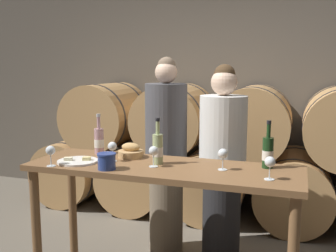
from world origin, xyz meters
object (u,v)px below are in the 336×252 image
Objects in this scene: wine_bottle_rose at (99,141)px; wine_bottle_red at (268,152)px; person_right at (222,165)px; blue_crock at (107,160)px; person_left at (166,156)px; wine_glass_center at (153,152)px; wine_glass_left at (112,147)px; wine_glass_far_right at (270,163)px; wine_glass_far_left at (51,151)px; bread_basket at (131,152)px; wine_bottle_white at (158,148)px; wine_glass_right at (223,155)px; tasting_table at (162,186)px; cheese_plate at (78,161)px.

wine_bottle_red is at bearing -1.18° from wine_bottle_rose.
person_right is 1.05m from blue_crock.
person_left is 0.73m from wine_glass_center.
wine_glass_far_right is at bearing -6.11° from wine_glass_left.
blue_crock is 0.88× the size of wine_glass_far_right.
bread_basket is at bearing 45.47° from wine_glass_far_left.
person_right is 5.11× the size of wine_bottle_white.
wine_bottle_white is 0.76m from wine_glass_far_right.
person_right is at bearing 64.57° from wine_glass_center.
wine_glass_far_right is (1.00, -0.26, 0.06)m from bread_basket.
blue_crock is 0.74m from wine_glass_right.
wine_glass_far_right is at bearing -23.32° from wine_glass_right.
wine_bottle_red reaches higher than wine_glass_left.
bread_basket is 1.33× the size of wine_glass_center.
wine_bottle_white reaches higher than wine_glass_center.
wine_glass_right is at bearing 13.86° from wine_glass_far_left.
wine_glass_center reaches higher than tasting_table.
person_right is at bearing 44.46° from wine_glass_left.
tasting_table is 13.19× the size of wine_glass_right.
tasting_table is at bearing 170.91° from wine_glass_far_right.
wine_glass_right is (0.45, 0.07, 0.00)m from wine_glass_center.
wine_bottle_rose is at bearing 170.15° from wine_glass_right.
wine_glass_far_left is at bearing -174.24° from wine_glass_far_right.
wine_glass_far_right is (1.29, -0.01, 0.09)m from cheese_plate.
bread_basket is at bearing 88.32° from blue_crock.
wine_glass_center is at bearing -171.62° from wine_glass_right.
wine_bottle_rose is 0.27m from wine_glass_left.
wine_bottle_white is 2.27× the size of wine_glass_far_right.
wine_glass_center is 1.00× the size of wine_glass_far_right.
wine_glass_left is at bearing -105.31° from person_left.
bread_basket reaches higher than tasting_table.
wine_glass_left reaches higher than blue_crock.
wine_bottle_red is 0.97m from bread_basket.
person_left reaches higher than wine_bottle_rose.
wine_bottle_white is 0.28m from bread_basket.
wine_bottle_rose is at bearing 178.82° from wine_bottle_red.
wine_glass_right is (0.70, -0.13, 0.06)m from bread_basket.
wine_bottle_white is (0.15, -0.61, 0.20)m from person_left.
wine_bottle_red is at bearing 8.68° from wine_glass_left.
wine_glass_far_right is (1.01, 0.09, 0.04)m from blue_crock.
wine_bottle_red is 1.05m from wine_glass_left.
wine_bottle_rose is 1.31m from wine_glass_far_right.
tasting_table is at bearing -26.90° from bread_basket.
wine_bottle_red is 0.27m from wine_glass_far_right.
wine_glass_left is (-0.07, -0.15, 0.06)m from bread_basket.
wine_bottle_white is 0.32m from wine_glass_left.
wine_bottle_white reaches higher than blue_crock.
bread_basket is 1.33× the size of wine_glass_far_right.
person_right reaches higher than blue_crock.
person_right is 5.30× the size of wine_bottle_rose.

